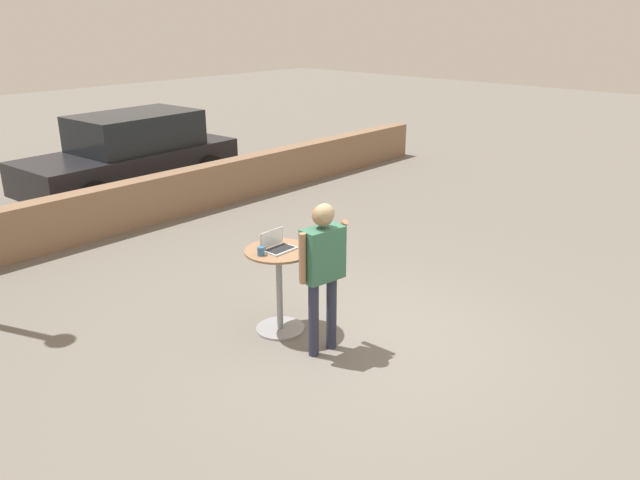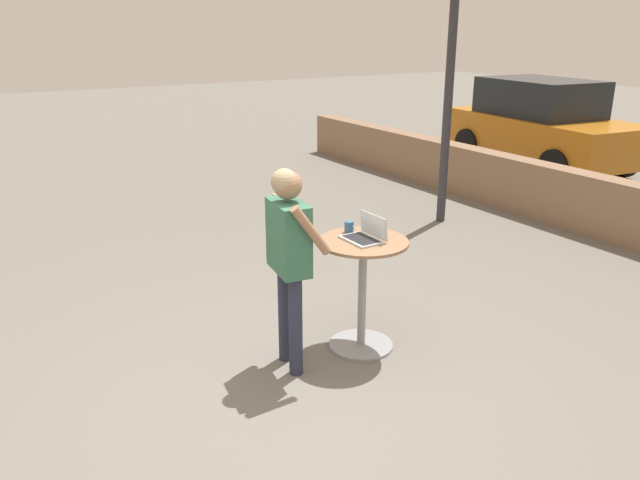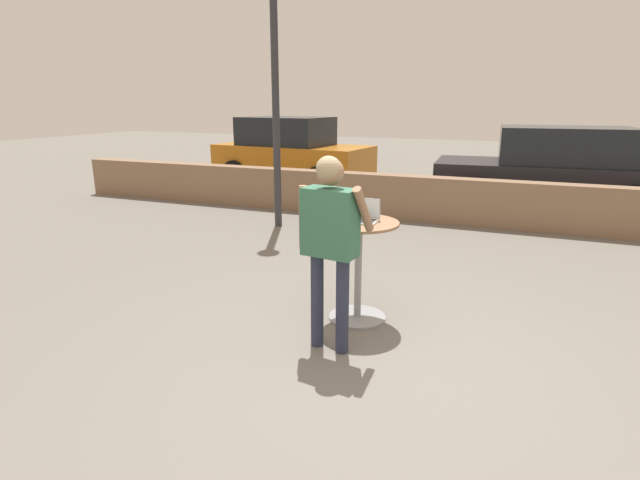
{
  "view_description": "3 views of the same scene",
  "coord_description": "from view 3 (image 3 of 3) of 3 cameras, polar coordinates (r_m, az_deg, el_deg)",
  "views": [
    {
      "loc": [
        -4.81,
        -3.74,
        3.43
      ],
      "look_at": [
        -0.37,
        0.31,
        1.22
      ],
      "focal_mm": 35.0,
      "sensor_mm": 36.0,
      "label": 1
    },
    {
      "loc": [
        3.52,
        -1.96,
        2.66
      ],
      "look_at": [
        -0.49,
        0.51,
        1.03
      ],
      "focal_mm": 35.0,
      "sensor_mm": 36.0,
      "label": 2
    },
    {
      "loc": [
        0.94,
        -3.45,
        2.07
      ],
      "look_at": [
        -0.59,
        0.35,
        0.92
      ],
      "focal_mm": 28.0,
      "sensor_mm": 36.0,
      "label": 3
    }
  ],
  "objects": [
    {
      "name": "ground_plane",
      "position": [
        4.13,
        6.05,
        -14.48
      ],
      "size": [
        50.0,
        50.0,
        0.0
      ],
      "primitive_type": "plane",
      "color": "slate"
    },
    {
      "name": "parked_car_near_street",
      "position": [
        10.5,
        25.16,
        7.32
      ],
      "size": [
        4.27,
        1.99,
        1.6
      ],
      "color": "black",
      "rests_on": "ground_plane"
    },
    {
      "name": "pavement_kerb",
      "position": [
        8.97,
        15.65,
        4.3
      ],
      "size": [
        16.24,
        0.35,
        0.79
      ],
      "color": "#84664C",
      "rests_on": "ground_plane"
    },
    {
      "name": "laptop",
      "position": [
        4.68,
        4.58,
        2.68
      ],
      "size": [
        0.35,
        0.26,
        0.21
      ],
      "color": "#B7BABF",
      "rests_on": "cafe_table"
    },
    {
      "name": "cafe_table",
      "position": [
        4.77,
        4.41,
        -2.28
      ],
      "size": [
        0.75,
        0.75,
        0.98
      ],
      "color": "gray",
      "rests_on": "ground_plane"
    },
    {
      "name": "street_lamp",
      "position": [
        8.36,
        -5.21,
        20.19
      ],
      "size": [
        0.32,
        0.32,
        4.24
      ],
      "color": "#2D2D33",
      "rests_on": "ground_plane"
    },
    {
      "name": "coffee_mug",
      "position": [
        4.75,
        1.83,
        2.98
      ],
      "size": [
        0.11,
        0.08,
        0.1
      ],
      "color": "#336084",
      "rests_on": "cafe_table"
    },
    {
      "name": "standing_person",
      "position": [
        4.04,
        1.13,
        1.16
      ],
      "size": [
        0.61,
        0.34,
        1.66
      ],
      "color": "#282D42",
      "rests_on": "ground_plane"
    },
    {
      "name": "parked_car_further_down",
      "position": [
        12.65,
        -3.36,
        10.03
      ],
      "size": [
        4.01,
        2.15,
        1.68
      ],
      "color": "#B76B19",
      "rests_on": "ground_plane"
    }
  ]
}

